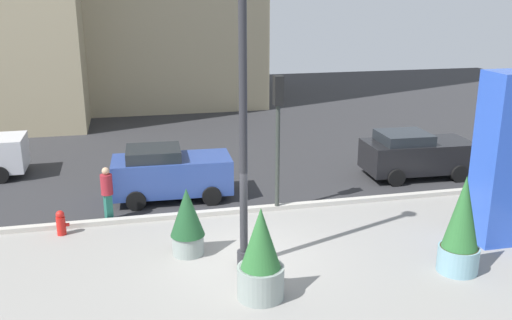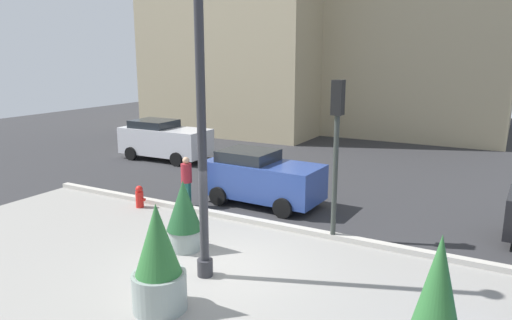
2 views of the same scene
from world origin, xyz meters
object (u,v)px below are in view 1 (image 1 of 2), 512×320
object	(u,v)px
potted_plant_curbside	(261,257)
potted_plant_near_right	(461,228)
art_pillar_blue	(501,160)
car_curb_west	(170,173)
traffic_light_far_side	(278,121)
pedestrian_by_curb	(107,191)
potted_plant_near_left	(187,221)
fire_hydrant	(61,223)
lamp_post	(243,123)
car_curb_east	(416,154)

from	to	relation	value
potted_plant_curbside	potted_plant_near_right	world-z (taller)	potted_plant_near_right
art_pillar_blue	potted_plant_curbside	world-z (taller)	art_pillar_blue
art_pillar_blue	car_curb_west	distance (m)	10.23
potted_plant_near_right	traffic_light_far_side	xyz separation A→B (m)	(-3.33, 5.02, 1.77)
traffic_light_far_side	pedestrian_by_curb	bearing A→B (deg)	175.61
potted_plant_near_left	car_curb_west	xyz separation A→B (m)	(-0.09, 4.39, -0.04)
potted_plant_near_right	pedestrian_by_curb	world-z (taller)	potted_plant_near_right
car_curb_west	fire_hydrant	bearing A→B (deg)	-145.15
potted_plant_near_right	potted_plant_near_left	xyz separation A→B (m)	(-6.47, 2.51, -0.22)
traffic_light_far_side	lamp_post	bearing A→B (deg)	-117.56
potted_plant_near_left	pedestrian_by_curb	xyz separation A→B (m)	(-2.12, 2.92, -0.01)
fire_hydrant	car_curb_east	world-z (taller)	car_curb_east
lamp_post	car_curb_west	distance (m)	6.23
potted_plant_near_left	pedestrian_by_curb	size ratio (longest dim) A/B	1.10
lamp_post	potted_plant_near_left	distance (m)	3.25
potted_plant_curbside	traffic_light_far_side	xyz separation A→B (m)	(1.77, 5.11, 1.94)
potted_plant_near_left	fire_hydrant	size ratio (longest dim) A/B	2.49
lamp_post	art_pillar_blue	xyz separation A→B (m)	(7.10, -0.13, -1.37)
potted_plant_curbside	car_curb_east	world-z (taller)	potted_plant_curbside
art_pillar_blue	fire_hydrant	xyz separation A→B (m)	(-11.85, 3.17, -2.02)
art_pillar_blue	potted_plant_near_left	distance (m)	8.61
car_curb_east	car_curb_west	size ratio (longest dim) A/B	1.02
car_curb_east	art_pillar_blue	bearing A→B (deg)	-97.50
fire_hydrant	car_curb_west	world-z (taller)	car_curb_west
pedestrian_by_curb	traffic_light_far_side	bearing A→B (deg)	-4.39
art_pillar_blue	car_curb_west	bearing A→B (deg)	147.14
car_curb_west	potted_plant_near_right	bearing A→B (deg)	-46.44
potted_plant_curbside	fire_hydrant	bearing A→B (deg)	135.80
potted_plant_near_right	potted_plant_near_left	world-z (taller)	potted_plant_near_right
lamp_post	potted_plant_near_right	size ratio (longest dim) A/B	3.04
car_curb_west	traffic_light_far_side	bearing A→B (deg)	-30.22
potted_plant_near_left	car_curb_east	distance (m)	10.33
potted_plant_curbside	potted_plant_near_left	world-z (taller)	potted_plant_curbside
potted_plant_curbside	potted_plant_near_right	distance (m)	5.11
lamp_post	potted_plant_curbside	bearing A→B (deg)	-88.37
potted_plant_near_left	car_curb_east	xyz separation A→B (m)	(9.19, 4.72, -0.07)
traffic_light_far_side	car_curb_west	size ratio (longest dim) A/B	1.08
potted_plant_curbside	potted_plant_near_left	size ratio (longest dim) A/B	1.18
traffic_light_far_side	car_curb_west	bearing A→B (deg)	149.78
art_pillar_blue	fire_hydrant	bearing A→B (deg)	165.04
lamp_post	fire_hydrant	world-z (taller)	lamp_post
potted_plant_curbside	traffic_light_far_side	distance (m)	5.75
fire_hydrant	lamp_post	bearing A→B (deg)	-32.61
lamp_post	car_curb_east	bearing A→B (deg)	35.90
potted_plant_near_left	fire_hydrant	world-z (taller)	potted_plant_near_left
lamp_post	art_pillar_blue	distance (m)	7.23
art_pillar_blue	traffic_light_far_side	world-z (taller)	art_pillar_blue
potted_plant_near_left	fire_hydrant	distance (m)	4.05
potted_plant_near_right	fire_hydrant	xyz separation A→B (m)	(-9.90, 4.57, -0.81)
potted_plant_near_left	car_curb_east	world-z (taller)	potted_plant_near_left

